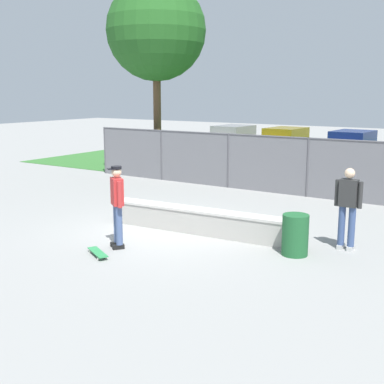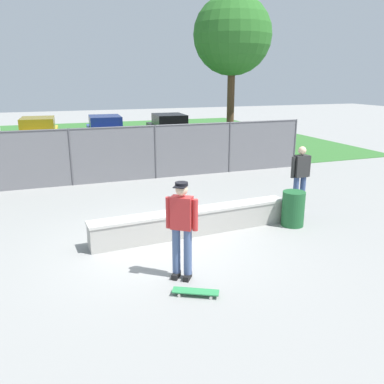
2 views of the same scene
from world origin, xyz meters
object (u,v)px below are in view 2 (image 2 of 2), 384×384
at_px(concrete_ledge, 193,222).
at_px(car_yellow, 39,134).
at_px(car_blue, 105,131).
at_px(bystander, 300,176).
at_px(skateboarder, 182,226).
at_px(tree_near_right, 232,36).
at_px(skateboard, 196,292).
at_px(car_black, 169,129).
at_px(trash_bin, 293,209).

xyz_separation_m(concrete_ledge, car_yellow, (-3.46, 13.59, 0.53)).
relative_size(car_blue, bystander, 2.36).
distance_m(skateboarder, bystander, 5.03).
bearing_deg(tree_near_right, car_yellow, 144.77).
height_order(skateboarder, skateboard, skateboarder).
bearing_deg(car_black, trash_bin, -93.58).
bearing_deg(bystander, car_blue, 105.12).
distance_m(tree_near_right, car_blue, 8.53).
xyz_separation_m(skateboarder, car_blue, (0.85, 15.40, -0.19)).
height_order(concrete_ledge, car_yellow, car_yellow).
relative_size(concrete_ledge, tree_near_right, 0.71).
height_order(tree_near_right, car_blue, tree_near_right).
height_order(skateboard, tree_near_right, tree_near_right).
distance_m(concrete_ledge, skateboard, 2.83).
relative_size(tree_near_right, bystander, 3.83).
height_order(skateboard, car_yellow, car_yellow).
bearing_deg(trash_bin, car_blue, 100.92).
xyz_separation_m(skateboard, car_yellow, (-2.52, 16.25, 0.77)).
xyz_separation_m(concrete_ledge, car_black, (3.39, 13.21, 0.53)).
xyz_separation_m(tree_near_right, trash_bin, (-2.09, -8.19, -4.84)).
height_order(skateboard, trash_bin, trash_bin).
distance_m(skateboard, tree_near_right, 13.01).
bearing_deg(concrete_ledge, car_yellow, 104.27).
distance_m(bystander, trash_bin, 1.36).
bearing_deg(concrete_ledge, trash_bin, -7.04).
bearing_deg(car_black, bystander, -90.17).
relative_size(car_blue, trash_bin, 4.87).
relative_size(car_yellow, trash_bin, 4.87).
bearing_deg(skateboard, bystander, 37.46).
bearing_deg(tree_near_right, trash_bin, -104.28).
distance_m(concrete_ledge, trash_bin, 2.57).
distance_m(concrete_ledge, tree_near_right, 10.41).
xyz_separation_m(bystander, trash_bin, (-0.81, -0.94, -0.57)).
xyz_separation_m(car_yellow, trash_bin, (6.00, -13.91, -0.40)).
distance_m(skateboarder, trash_bin, 3.92).
relative_size(skateboard, car_blue, 0.19).
xyz_separation_m(tree_near_right, car_yellow, (-8.09, 5.71, -4.44)).
xyz_separation_m(skateboarder, car_yellow, (-2.51, 15.57, -0.19)).
relative_size(skateboarder, car_yellow, 0.43).
distance_m(tree_near_right, bystander, 8.51).
bearing_deg(tree_near_right, skateboarder, -119.51).
relative_size(tree_near_right, car_blue, 1.62).
distance_m(skateboarder, car_yellow, 15.78).
distance_m(car_yellow, bystander, 14.65).
bearing_deg(car_blue, trash_bin, -79.08).
bearing_deg(skateboarder, trash_bin, 25.48).
bearing_deg(car_yellow, concrete_ledge, -75.73).
bearing_deg(skateboarder, car_black, 74.04).
xyz_separation_m(skateboard, car_black, (4.33, 15.87, 0.77)).
xyz_separation_m(concrete_ledge, bystander, (3.36, 0.63, 0.70)).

